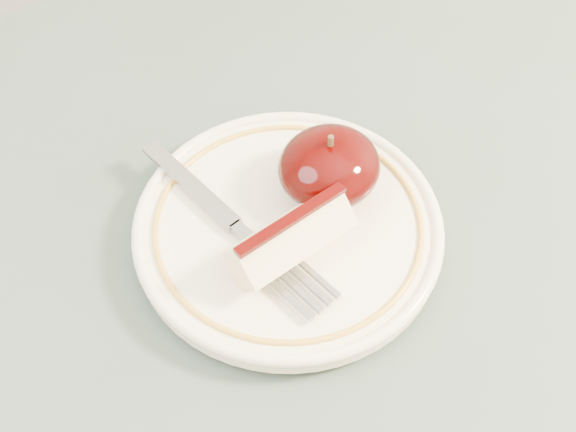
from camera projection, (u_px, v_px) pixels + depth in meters
plate at (288, 228)px, 0.54m from camera, size 0.21×0.21×0.02m
apple_half at (329, 167)px, 0.54m from camera, size 0.07×0.07×0.05m
apple_wedge at (291, 237)px, 0.51m from camera, size 0.08×0.04×0.04m
fork at (236, 226)px, 0.53m from camera, size 0.03×0.18×0.00m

